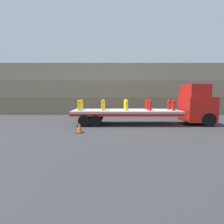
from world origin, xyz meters
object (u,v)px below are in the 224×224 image
Objects in this scene: flatbed_trailer at (119,113)px; fire_hydrant_red_far_4 at (169,105)px; truck_cab at (198,105)px; fire_hydrant_yellow_far_1 at (104,105)px; fire_hydrant_red_near_4 at (174,105)px; fire_hydrant_yellow_far_0 at (82,105)px; fire_hydrant_yellow_near_1 at (103,105)px; fire_hydrant_yellow_near_2 at (126,105)px; traffic_cone at (80,128)px; fire_hydrant_red_near_3 at (150,105)px; fire_hydrant_red_far_3 at (147,105)px; fire_hydrant_yellow_near_0 at (79,105)px; fire_hydrant_yellow_far_2 at (125,105)px.

flatbed_trailer is 4.34m from fire_hydrant_red_far_4.
truck_cab is 3.86× the size of fire_hydrant_yellow_far_1.
fire_hydrant_yellow_far_0 is at bearing 171.29° from fire_hydrant_red_near_4.
fire_hydrant_yellow_near_1 and fire_hydrant_red_far_4 have the same top height.
flatbed_trailer is 1.00m from fire_hydrant_yellow_near_2.
fire_hydrant_yellow_near_2 is 3.73m from fire_hydrant_red_near_4.
fire_hydrant_yellow_near_1 is 1.86m from fire_hydrant_yellow_near_2.
truck_cab reaches higher than flatbed_trailer.
fire_hydrant_yellow_far_1 is at bearing 70.55° from traffic_cone.
fire_hydrant_yellow_far_0 is 1.00× the size of fire_hydrant_yellow_far_1.
fire_hydrant_red_near_3 is 1.00× the size of fire_hydrant_red_near_4.
fire_hydrant_yellow_near_1 and fire_hydrant_yellow_far_1 have the same top height.
flatbed_trailer is 10.33× the size of fire_hydrant_red_far_3.
fire_hydrant_yellow_far_2 is at bearing 17.03° from fire_hydrant_yellow_near_0.
fire_hydrant_red_near_3 is at bearing -171.92° from truck_cab.
fire_hydrant_red_far_3 is (1.86, 1.14, 0.00)m from fire_hydrant_yellow_near_2.
fire_hydrant_yellow_far_0 and fire_hydrant_yellow_far_2 have the same top height.
truck_cab reaches higher than fire_hydrant_yellow_near_1.
flatbed_trailer is at bearing 180.00° from truck_cab.
fire_hydrant_yellow_far_2 is (1.86, 1.14, 0.00)m from fire_hydrant_yellow_near_1.
fire_hydrant_red_near_4 is (3.73, 0.00, 0.00)m from fire_hydrant_yellow_near_2.
fire_hydrant_yellow_near_0 and fire_hydrant_yellow_near_1 have the same top height.
fire_hydrant_yellow_far_0 is at bearing 180.00° from fire_hydrant_red_far_4.
fire_hydrant_yellow_far_1 is 1.00× the size of fire_hydrant_red_far_3.
fire_hydrant_red_near_3 is (5.59, -1.14, 0.00)m from fire_hydrant_yellow_far_0.
truck_cab is at bearing 4.21° from fire_hydrant_yellow_near_1.
fire_hydrant_yellow_near_2 is at bearing 0.00° from fire_hydrant_yellow_near_0.
fire_hydrant_red_near_3 is at bearing -17.03° from fire_hydrant_yellow_far_1.
fire_hydrant_yellow_near_2 is (1.86, -1.14, 0.00)m from fire_hydrant_yellow_far_1.
fire_hydrant_yellow_far_0 is (-3.20, 0.57, 0.62)m from flatbed_trailer.
fire_hydrant_red_far_3 is at bearing 90.00° from fire_hydrant_red_near_3.
truck_cab reaches higher than fire_hydrant_yellow_near_2.
fire_hydrant_red_near_4 is (-2.16, -0.57, -0.01)m from truck_cab.
fire_hydrant_yellow_near_1 is 1.14m from fire_hydrant_yellow_far_1.
flatbed_trailer is at bearing 50.45° from traffic_cone.
flatbed_trailer is 1.00m from fire_hydrant_yellow_far_2.
fire_hydrant_yellow_near_0 is 3.90m from fire_hydrant_yellow_far_2.
traffic_cone is (-9.11, -3.26, -1.28)m from truck_cab.
flatbed_trailer is 10.33× the size of fire_hydrant_red_near_4.
traffic_cone is at bearing -158.87° from fire_hydrant_red_near_4.
fire_hydrant_red_near_3 is at bearing -11.54° from fire_hydrant_yellow_far_0.
traffic_cone is at bearing -130.04° from fire_hydrant_yellow_far_2.
fire_hydrant_yellow_near_2 is at bearing 180.00° from fire_hydrant_red_near_3.
fire_hydrant_yellow_far_2 is (0.53, 0.57, 0.62)m from flatbed_trailer.
fire_hydrant_yellow_near_2 is at bearing 0.00° from fire_hydrant_yellow_near_1.
fire_hydrant_yellow_far_0 reaches higher than flatbed_trailer.
fire_hydrant_yellow_far_1 is at bearing 168.46° from fire_hydrant_red_near_4.
fire_hydrant_yellow_far_2 and fire_hydrant_red_near_3 have the same top height.
truck_cab is 2.23m from fire_hydrant_red_far_4.
truck_cab is 9.76m from traffic_cone.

